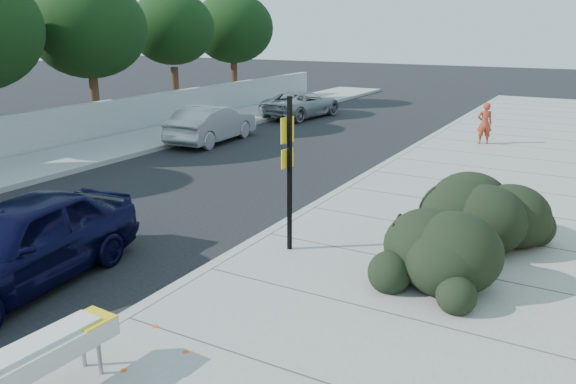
# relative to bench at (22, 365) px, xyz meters

# --- Properties ---
(ground) EXTENTS (120.00, 120.00, 0.00)m
(ground) POSITION_rel_bench_xyz_m (-0.60, 4.05, -0.70)
(ground) COLOR black
(ground) RESTS_ON ground
(sidewalk_near) EXTENTS (11.20, 50.00, 0.15)m
(sidewalk_near) POSITION_rel_bench_xyz_m (5.00, 9.05, -0.63)
(sidewalk_near) COLOR gray
(sidewalk_near) RESTS_ON ground
(sidewalk_far) EXTENTS (3.00, 50.00, 0.15)m
(sidewalk_far) POSITION_rel_bench_xyz_m (-10.10, 9.05, -0.63)
(sidewalk_far) COLOR gray
(sidewalk_far) RESTS_ON ground
(curb_near) EXTENTS (0.22, 50.00, 0.17)m
(curb_near) POSITION_rel_bench_xyz_m (-0.60, 9.05, -0.62)
(curb_near) COLOR #9E9E99
(curb_near) RESTS_ON ground
(curb_far) EXTENTS (0.22, 50.00, 0.17)m
(curb_far) POSITION_rel_bench_xyz_m (-8.60, 9.05, -0.62)
(curb_far) COLOR #9E9E99
(curb_far) RESTS_ON ground
(far_wall) EXTENTS (0.30, 40.00, 1.50)m
(far_wall) POSITION_rel_bench_xyz_m (-11.80, 9.05, 0.05)
(far_wall) COLOR #9E9E99
(far_wall) RESTS_ON ground
(tree_far_d) EXTENTS (4.60, 4.60, 6.16)m
(tree_far_d) POSITION_rel_bench_xyz_m (-13.10, 13.05, 3.48)
(tree_far_d) COLOR #332114
(tree_far_d) RESTS_ON ground
(tree_far_e) EXTENTS (4.00, 4.00, 5.90)m
(tree_far_e) POSITION_rel_bench_xyz_m (-13.10, 18.05, 3.48)
(tree_far_e) COLOR #332114
(tree_far_e) RESTS_ON ground
(tree_far_f) EXTENTS (4.40, 4.40, 6.07)m
(tree_far_f) POSITION_rel_bench_xyz_m (-13.10, 23.05, 3.48)
(tree_far_f) COLOR #332114
(tree_far_f) RESTS_ON ground
(bench) EXTENTS (0.62, 2.34, 0.70)m
(bench) POSITION_rel_bench_xyz_m (0.00, 0.00, 0.00)
(bench) COLOR gray
(bench) RESTS_ON sidewalk_near
(bike_rack) EXTENTS (0.16, 0.66, 0.96)m
(bike_rack) POSITION_rel_bench_xyz_m (2.34, 5.53, 0.03)
(bike_rack) COLOR black
(bike_rack) RESTS_ON sidewalk_near
(sign_post) EXTENTS (0.14, 0.33, 2.91)m
(sign_post) POSITION_rel_bench_xyz_m (0.23, 5.53, 1.08)
(sign_post) COLOR black
(sign_post) RESTS_ON sidewalk_near
(hedge) EXTENTS (2.43, 4.24, 1.52)m
(hedge) POSITION_rel_bench_xyz_m (3.40, 6.55, 0.21)
(hedge) COLOR black
(hedge) RESTS_ON sidewalk_near
(sedan_navy) EXTENTS (2.36, 4.71, 1.54)m
(sedan_navy) POSITION_rel_bench_xyz_m (-3.06, 2.19, 0.07)
(sedan_navy) COLOR black
(sedan_navy) RESTS_ON ground
(wagon_silver) EXTENTS (1.80, 4.41, 1.42)m
(wagon_silver) POSITION_rel_bench_xyz_m (-7.79, 13.86, 0.01)
(wagon_silver) COLOR #99989D
(wagon_silver) RESTS_ON ground
(suv_silver) EXTENTS (2.66, 4.83, 1.28)m
(suv_silver) POSITION_rel_bench_xyz_m (-7.76, 21.07, -0.06)
(suv_silver) COLOR gray
(suv_silver) RESTS_ON ground
(pedestrian) EXTENTS (0.65, 0.56, 1.50)m
(pedestrian) POSITION_rel_bench_xyz_m (1.45, 17.85, 0.19)
(pedestrian) COLOR #9E3522
(pedestrian) RESTS_ON sidewalk_near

